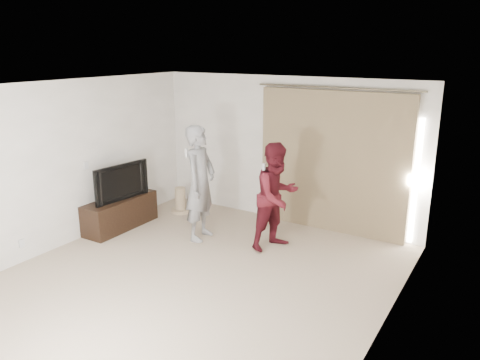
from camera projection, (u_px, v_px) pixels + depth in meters
name	position (u px, v px, depth m)	size (l,w,h in m)	color
floor	(195.00, 279.00, 6.43)	(5.50, 5.50, 0.00)	tan
wall_back	(285.00, 150.00, 8.33)	(5.00, 0.04, 2.60)	white
wall_left	(65.00, 164.00, 7.33)	(0.04, 5.50, 2.60)	white
ceiling	(190.00, 87.00, 5.72)	(5.00, 5.50, 0.01)	silver
curtain	(333.00, 163.00, 7.85)	(2.80, 0.11, 2.46)	#8C7955
tv_console	(120.00, 213.00, 8.20)	(0.48, 1.40, 0.54)	black
tv	(118.00, 181.00, 8.04)	(1.09, 0.14, 0.63)	black
scratching_post	(180.00, 202.00, 8.98)	(0.37, 0.37, 0.49)	#C6B188
person_man	(200.00, 183.00, 7.57)	(0.55, 0.75, 1.89)	gray
person_woman	(277.00, 196.00, 7.23)	(0.89, 1.00, 1.69)	#4F121A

